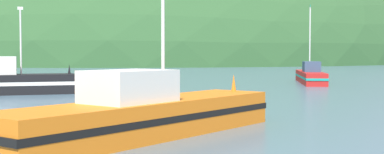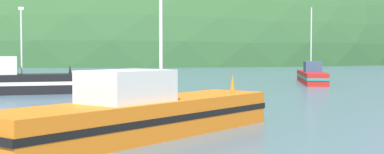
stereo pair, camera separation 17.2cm
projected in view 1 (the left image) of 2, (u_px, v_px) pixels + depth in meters
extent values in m
ellipsoid|color=#2D562D|center=(152.00, 62.00, 168.45)|extent=(173.60, 138.88, 72.67)
ellipsoid|color=#2D562D|center=(118.00, 59.00, 252.56)|extent=(143.99, 115.19, 100.48)
cube|color=orange|center=(147.00, 119.00, 17.87)|extent=(10.61, 9.17, 1.23)
cube|color=black|center=(147.00, 117.00, 17.87)|extent=(10.71, 9.26, 0.22)
cone|color=orange|center=(234.00, 83.00, 22.06)|extent=(0.28, 0.28, 0.70)
cube|color=silver|center=(129.00, 86.00, 17.16)|extent=(3.41, 3.29, 1.03)
cylinder|color=silver|center=(163.00, 24.00, 18.40)|extent=(0.12, 0.12, 5.16)
cube|color=black|center=(10.00, 84.00, 36.22)|extent=(8.67, 2.90, 1.34)
cube|color=white|center=(10.00, 83.00, 36.22)|extent=(8.76, 2.93, 0.24)
cone|color=black|center=(69.00, 69.00, 37.35)|extent=(0.21, 0.21, 0.70)
cylinder|color=silver|center=(21.00, 42.00, 36.30)|extent=(0.12, 0.12, 4.38)
cube|color=white|center=(20.00, 8.00, 36.20)|extent=(0.36, 0.05, 0.20)
cube|color=red|center=(310.00, 77.00, 49.50)|extent=(5.57, 11.01, 1.08)
cube|color=teal|center=(310.00, 77.00, 49.50)|extent=(5.62, 11.12, 0.19)
cone|color=red|center=(305.00, 66.00, 54.52)|extent=(0.26, 0.26, 0.70)
cube|color=#334C6B|center=(311.00, 67.00, 48.53)|extent=(2.22, 2.86, 0.94)
cylinder|color=silver|center=(310.00, 39.00, 49.96)|extent=(0.12, 0.12, 6.00)
cube|color=teal|center=(310.00, 6.00, 49.82)|extent=(0.15, 0.35, 0.20)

